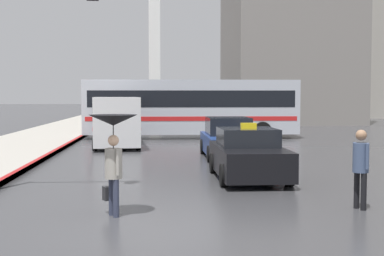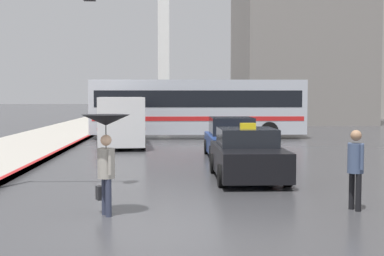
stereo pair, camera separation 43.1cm
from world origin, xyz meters
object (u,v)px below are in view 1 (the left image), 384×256
sedan_red (228,140)px  ambulance_van (116,119)px  taxi (248,156)px  monument_cross (154,18)px  pedestrian_with_umbrella (113,138)px  pedestrian_man (361,162)px  city_bus (191,106)px  traffic_light (20,28)px

sedan_red → ambulance_van: size_ratio=0.86×
taxi → monument_cross: bearing=-84.6°
pedestrian_with_umbrella → pedestrian_man: bearing=-113.0°
ambulance_van → pedestrian_with_umbrella: bearing=88.8°
city_bus → sedan_red: bearing=-174.7°
monument_cross → traffic_light: bearing=-96.1°
city_bus → pedestrian_with_umbrella: (-2.83, -19.49, -0.27)m
ambulance_van → pedestrian_man: bearing=108.1°
pedestrian_man → traffic_light: traffic_light is taller
sedan_red → monument_cross: bearing=-82.9°
ambulance_van → monument_cross: monument_cross is taller
ambulance_van → sedan_red: bearing=129.7°
sedan_red → monument_cross: monument_cross is taller
taxi → ambulance_van: (-4.44, 9.95, 0.61)m
traffic_light → monument_cross: bearing=83.9°
sedan_red → pedestrian_with_umbrella: 10.48m
taxi → pedestrian_man: bearing=110.9°
monument_cross → pedestrian_man: bearing=-82.4°
pedestrian_man → sedan_red: bearing=171.4°
taxi → pedestrian_man: (1.61, -4.22, 0.32)m
ambulance_van → taxi: bearing=109.0°
taxi → traffic_light: traffic_light is taller
sedan_red → city_bus: size_ratio=0.38×
pedestrian_with_umbrella → sedan_red: bearing=-46.5°
taxi → sedan_red: (0.17, 5.29, 0.02)m
sedan_red → city_bus: 9.79m
taxi → pedestrian_with_umbrella: 5.75m
monument_cross → ambulance_van: bearing=-95.7°
pedestrian_with_umbrella → traffic_light: bearing=17.0°
city_bus → monument_cross: 14.66m
sedan_red → monument_cross: size_ratio=0.30×
sedan_red → pedestrian_with_umbrella: size_ratio=2.24×
city_bus → pedestrian_man: city_bus is taller
sedan_red → pedestrian_with_umbrella: (-3.62, -9.80, 0.84)m
ambulance_van → traffic_light: 12.32m
pedestrian_with_umbrella → pedestrian_man: pedestrian_with_umbrella is taller
taxi → monument_cross: 29.06m
ambulance_van → traffic_light: bearing=78.4°
taxi → city_bus: 15.04m
traffic_light → city_bus: bearing=73.0°
ambulance_van → pedestrian_with_umbrella: (0.99, -14.45, 0.26)m
sedan_red → monument_cross: (-2.81, 22.56, 7.83)m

